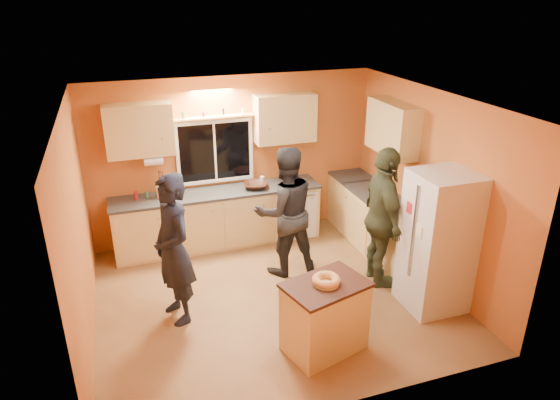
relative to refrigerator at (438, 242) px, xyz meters
name	(u,v)px	position (x,y,z in m)	size (l,w,h in m)	color
ground	(273,296)	(-1.89, 0.80, -0.90)	(4.50, 4.50, 0.00)	brown
room_shell	(271,171)	(-1.77, 1.21, 0.72)	(4.54, 4.04, 2.61)	#B1652D
back_counter	(241,215)	(-1.88, 2.50, -0.45)	(4.23, 0.62, 0.90)	#D3B66E
right_counter	(386,229)	(0.06, 1.30, -0.45)	(0.62, 1.84, 0.90)	#D3B66E
refrigerator	(438,242)	(0.00, 0.00, 0.00)	(0.72, 0.70, 1.80)	silver
island	(325,316)	(-1.66, -0.37, -0.47)	(1.02, 0.82, 0.86)	#D3B66E
bundt_pastry	(326,280)	(-1.66, -0.37, 0.00)	(0.31, 0.31, 0.09)	tan
person_left	(173,250)	(-3.13, 0.76, 0.04)	(0.69, 0.45, 1.88)	black
person_center	(285,211)	(-1.52, 1.39, 0.03)	(0.91, 0.71, 1.86)	black
person_right	(383,218)	(-0.39, 0.68, 0.07)	(1.14, 0.48, 1.95)	#343A25
mixing_bowl	(256,185)	(-1.64, 2.45, 0.05)	(0.37, 0.37, 0.09)	black
utensil_crock	(161,192)	(-3.07, 2.54, 0.09)	(0.14, 0.14, 0.17)	#F0E5C9
potted_plant	(414,205)	(0.12, 0.75, 0.16)	(0.29, 0.25, 0.33)	gray
red_box	(388,203)	(-0.01, 1.21, 0.04)	(0.16, 0.12, 0.07)	#AA1A22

